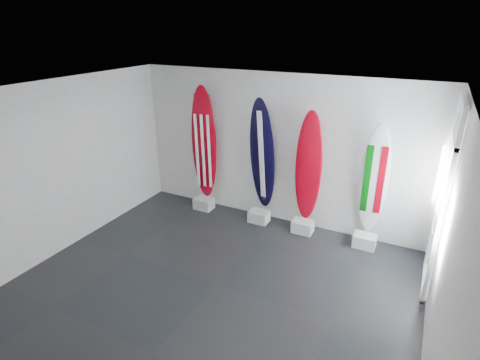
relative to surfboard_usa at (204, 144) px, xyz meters
The scene contains 16 objects.
floor 3.13m from the surfboard_usa, 55.52° to the right, with size 6.00×6.00×0.00m, color black.
ceiling 3.16m from the surfboard_usa, 55.52° to the right, with size 6.00×6.00×0.00m, color white.
wall_back 1.58m from the surfboard_usa, ahead, with size 6.00×6.00×0.00m, color silver.
wall_front 5.03m from the surfboard_usa, 71.86° to the right, with size 6.00×6.00×0.00m, color silver.
wall_left 2.69m from the surfboard_usa, 122.17° to the right, with size 5.00×5.00×0.00m, color silver.
wall_right 5.10m from the surfboard_usa, 26.54° to the right, with size 5.00×5.00×0.00m, color silver.
display_block_usa 1.36m from the surfboard_usa, 90.00° to the right, with size 0.40×0.30×0.24m, color silver.
surfboard_usa is the anchor object (origin of this frame).
display_block_navy 1.90m from the surfboard_usa, ahead, with size 0.40×0.30×0.24m, color silver.
surfboard_navy 1.34m from the surfboard_usa, ahead, with size 0.54×0.08×2.37m, color black.
display_block_swiss 2.65m from the surfboard_usa, ahead, with size 0.40×0.30×0.24m, color silver.
surfboard_swiss 2.29m from the surfboard_usa, ahead, with size 0.49×0.08×2.19m, color #9C0212.
display_block_italy 3.72m from the surfboard_usa, ahead, with size 0.40×0.30×0.24m, color silver.
surfboard_italy 3.47m from the surfboard_usa, ahead, with size 0.48×0.08×2.13m, color white.
wall_outlet 1.44m from the surfboard_usa, 167.25° to the left, with size 0.09×0.02×0.13m, color silver.
glass_door 4.59m from the surfboard_usa, ahead, with size 0.12×1.16×2.85m, color white, non-canonical shape.
Camera 1 is at (2.58, -4.26, 3.86)m, focal length 28.61 mm.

